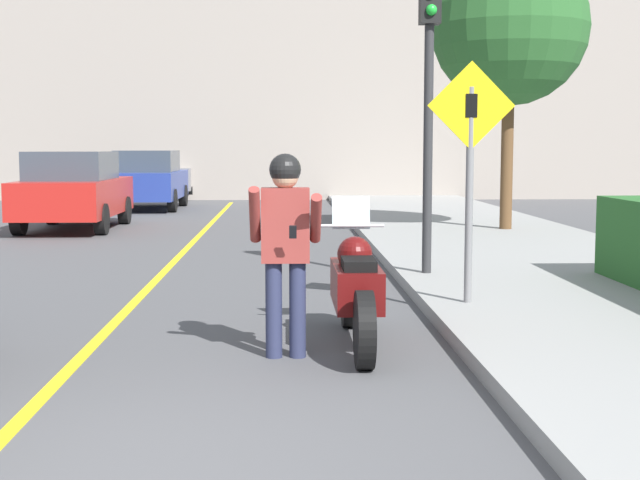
{
  "coord_description": "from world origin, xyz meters",
  "views": [
    {
      "loc": [
        1.13,
        -4.67,
        1.77
      ],
      "look_at": [
        1.44,
        3.34,
        0.93
      ],
      "focal_mm": 50.0,
      "sensor_mm": 36.0,
      "label": 1
    }
  ],
  "objects_px": {
    "parked_car_grey": "(170,173)",
    "person_biker": "(285,234)",
    "street_tree": "(510,27)",
    "parked_car_blue": "(148,179)",
    "traffic_light": "(429,60)",
    "parked_car_red": "(74,190)",
    "motorcycle": "(356,289)",
    "crossing_sign": "(470,159)"
  },
  "relations": [
    {
      "from": "street_tree",
      "to": "parked_car_blue",
      "type": "xyz_separation_m",
      "value": [
        -8.31,
        8.13,
        -3.24
      ]
    },
    {
      "from": "traffic_light",
      "to": "parked_car_blue",
      "type": "relative_size",
      "value": 0.93
    },
    {
      "from": "street_tree",
      "to": "parked_car_blue",
      "type": "height_order",
      "value": "street_tree"
    },
    {
      "from": "motorcycle",
      "to": "street_tree",
      "type": "xyz_separation_m",
      "value": [
        3.77,
        9.74,
        3.59
      ]
    },
    {
      "from": "motorcycle",
      "to": "traffic_light",
      "type": "xyz_separation_m",
      "value": [
        1.2,
        3.54,
        2.36
      ]
    },
    {
      "from": "person_biker",
      "to": "traffic_light",
      "type": "xyz_separation_m",
      "value": [
        1.83,
        3.98,
        1.81
      ]
    },
    {
      "from": "crossing_sign",
      "to": "parked_car_red",
      "type": "distance_m",
      "value": 12.1
    },
    {
      "from": "motorcycle",
      "to": "parked_car_blue",
      "type": "distance_m",
      "value": 18.44
    },
    {
      "from": "traffic_light",
      "to": "parked_car_red",
      "type": "bearing_deg",
      "value": 128.55
    },
    {
      "from": "parked_car_grey",
      "to": "street_tree",
      "type": "bearing_deg",
      "value": -58.99
    },
    {
      "from": "crossing_sign",
      "to": "street_tree",
      "type": "bearing_deg",
      "value": 73.5
    },
    {
      "from": "traffic_light",
      "to": "street_tree",
      "type": "height_order",
      "value": "street_tree"
    },
    {
      "from": "street_tree",
      "to": "person_biker",
      "type": "bearing_deg",
      "value": -113.38
    },
    {
      "from": "parked_car_grey",
      "to": "person_biker",
      "type": "bearing_deg",
      "value": -80.51
    },
    {
      "from": "person_biker",
      "to": "parked_car_blue",
      "type": "relative_size",
      "value": 0.41
    },
    {
      "from": "traffic_light",
      "to": "person_biker",
      "type": "bearing_deg",
      "value": -114.68
    },
    {
      "from": "traffic_light",
      "to": "parked_car_blue",
      "type": "bearing_deg",
      "value": 111.83
    },
    {
      "from": "parked_car_red",
      "to": "parked_car_blue",
      "type": "xyz_separation_m",
      "value": [
        0.63,
        6.33,
        0.0
      ]
    },
    {
      "from": "parked_car_red",
      "to": "street_tree",
      "type": "bearing_deg",
      "value": -11.37
    },
    {
      "from": "person_biker",
      "to": "street_tree",
      "type": "xyz_separation_m",
      "value": [
        4.4,
        10.18,
        3.05
      ]
    },
    {
      "from": "parked_car_red",
      "to": "crossing_sign",
      "type": "bearing_deg",
      "value": -57.7
    },
    {
      "from": "parked_car_grey",
      "to": "motorcycle",
      "type": "bearing_deg",
      "value": -78.88
    },
    {
      "from": "crossing_sign",
      "to": "parked_car_grey",
      "type": "xyz_separation_m",
      "value": [
        -5.96,
        22.48,
        -0.79
      ]
    },
    {
      "from": "parked_car_red",
      "to": "parked_car_blue",
      "type": "height_order",
      "value": "same"
    },
    {
      "from": "person_biker",
      "to": "street_tree",
      "type": "height_order",
      "value": "street_tree"
    },
    {
      "from": "motorcycle",
      "to": "person_biker",
      "type": "distance_m",
      "value": 0.94
    },
    {
      "from": "motorcycle",
      "to": "person_biker",
      "type": "bearing_deg",
      "value": -144.9
    },
    {
      "from": "motorcycle",
      "to": "crossing_sign",
      "type": "height_order",
      "value": "crossing_sign"
    },
    {
      "from": "crossing_sign",
      "to": "parked_car_grey",
      "type": "relative_size",
      "value": 0.59
    },
    {
      "from": "motorcycle",
      "to": "traffic_light",
      "type": "height_order",
      "value": "traffic_light"
    },
    {
      "from": "parked_car_red",
      "to": "parked_car_grey",
      "type": "xyz_separation_m",
      "value": [
        0.49,
        12.27,
        0.0
      ]
    },
    {
      "from": "parked_car_blue",
      "to": "parked_car_grey",
      "type": "relative_size",
      "value": 1.0
    },
    {
      "from": "traffic_light",
      "to": "parked_car_grey",
      "type": "relative_size",
      "value": 0.93
    },
    {
      "from": "motorcycle",
      "to": "crossing_sign",
      "type": "distance_m",
      "value": 2.17
    },
    {
      "from": "traffic_light",
      "to": "parked_car_red",
      "type": "xyz_separation_m",
      "value": [
        -6.37,
        8.0,
        -2.01
      ]
    },
    {
      "from": "street_tree",
      "to": "crossing_sign",
      "type": "bearing_deg",
      "value": -106.5
    },
    {
      "from": "crossing_sign",
      "to": "parked_car_red",
      "type": "height_order",
      "value": "crossing_sign"
    },
    {
      "from": "parked_car_red",
      "to": "motorcycle",
      "type": "bearing_deg",
      "value": -65.85
    },
    {
      "from": "parked_car_blue",
      "to": "parked_car_grey",
      "type": "xyz_separation_m",
      "value": [
        -0.14,
        5.93,
        0.0
      ]
    },
    {
      "from": "motorcycle",
      "to": "person_biker",
      "type": "relative_size",
      "value": 1.35
    },
    {
      "from": "crossing_sign",
      "to": "street_tree",
      "type": "relative_size",
      "value": 0.45
    },
    {
      "from": "street_tree",
      "to": "motorcycle",
      "type": "bearing_deg",
      "value": -111.18
    }
  ]
}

